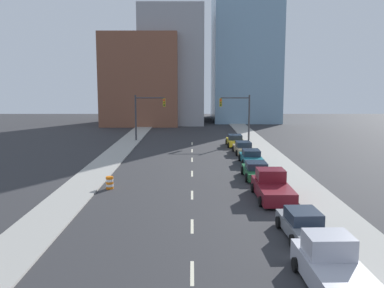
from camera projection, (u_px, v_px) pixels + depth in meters
sidewalk_left at (131, 139)px, 60.16m from camera, size 3.00×102.92×0.13m
sidewalk_right at (253, 139)px, 60.16m from camera, size 3.00×102.92×0.13m
lane_stripe_at_9m at (192, 273)px, 18.23m from camera, size 0.16×2.40×0.01m
lane_stripe_at_15m at (192, 226)px, 24.13m from camera, size 0.16×2.40×0.01m
lane_stripe_at_22m at (192, 195)px, 30.75m from camera, size 0.16×2.40×0.01m
lane_stripe_at_29m at (192, 174)px, 37.88m from camera, size 0.16×2.40×0.01m
lane_stripe_at_36m at (192, 160)px, 44.63m from camera, size 0.16×2.40×0.01m
lane_stripe_at_42m at (192, 151)px, 50.50m from camera, size 0.16×2.40×0.01m
lane_stripe_at_48m at (192, 144)px, 56.33m from camera, size 0.16×2.40×0.01m
building_brick_left at (142, 80)px, 82.46m from camera, size 14.00×16.00×16.78m
building_office_center at (173, 67)px, 86.04m from camera, size 12.00×20.00×21.99m
building_glass_right at (244, 28)px, 88.82m from camera, size 13.00×20.00×38.28m
traffic_signal_left at (144, 111)px, 58.07m from camera, size 4.19×0.35×6.31m
traffic_signal_right at (241, 111)px, 58.07m from camera, size 4.19×0.35×6.31m
traffic_barrel at (110, 183)px, 32.47m from camera, size 0.56×0.56×0.95m
pickup_truck_silver at (333, 269)px, 16.79m from camera, size 2.47×5.45×1.98m
sedan_gray at (303, 225)px, 22.35m from camera, size 2.23×4.66×1.45m
pickup_truck_maroon at (272, 187)px, 29.78m from camera, size 2.47×5.85×1.94m
sedan_green at (256, 171)px, 36.07m from camera, size 2.20×4.75×1.38m
sedan_teal at (251, 157)px, 42.49m from camera, size 2.15×4.69×1.39m
sedan_tan at (243, 148)px, 48.44m from camera, size 2.24×4.75×1.37m
sedan_yellow at (235, 141)px, 54.15m from camera, size 2.18×4.59×1.44m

